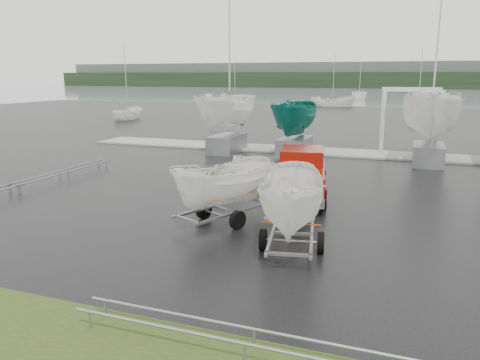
{
  "coord_description": "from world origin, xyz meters",
  "views": [
    {
      "loc": [
        6.4,
        -16.47,
        4.81
      ],
      "look_at": [
        0.82,
        -1.39,
        1.2
      ],
      "focal_mm": 35.0,
      "sensor_mm": 36.0,
      "label": 1
    }
  ],
  "objects_px": {
    "pickup_truck": "(301,172)",
    "boat_hoist": "(410,112)",
    "trailer_parked": "(224,145)",
    "trailer_hitched": "(294,150)"
  },
  "relations": [
    {
      "from": "boat_hoist",
      "to": "trailer_parked",
      "type": "bearing_deg",
      "value": -109.19
    },
    {
      "from": "pickup_truck",
      "to": "trailer_parked",
      "type": "xyz_separation_m",
      "value": [
        -1.54,
        -4.52,
        1.65
      ]
    },
    {
      "from": "trailer_hitched",
      "to": "trailer_parked",
      "type": "height_order",
      "value": "trailer_hitched"
    },
    {
      "from": "trailer_hitched",
      "to": "boat_hoist",
      "type": "relative_size",
      "value": 1.27
    },
    {
      "from": "pickup_truck",
      "to": "trailer_parked",
      "type": "distance_m",
      "value": 5.05
    },
    {
      "from": "trailer_hitched",
      "to": "trailer_parked",
      "type": "distance_m",
      "value": 3.16
    },
    {
      "from": "pickup_truck",
      "to": "boat_hoist",
      "type": "xyz_separation_m",
      "value": [
        3.9,
        11.1,
        1.72
      ]
    },
    {
      "from": "pickup_truck",
      "to": "boat_hoist",
      "type": "bearing_deg",
      "value": 59.81
    },
    {
      "from": "trailer_hitched",
      "to": "boat_hoist",
      "type": "xyz_separation_m",
      "value": [
        2.73,
        17.22,
        -0.16
      ]
    },
    {
      "from": "trailer_parked",
      "to": "boat_hoist",
      "type": "bearing_deg",
      "value": 94.06
    }
  ]
}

